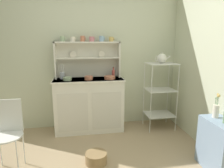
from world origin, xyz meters
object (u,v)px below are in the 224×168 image
object	(u,v)px
bowl_mixing_large	(67,79)
floor_basket	(96,158)
jam_bottle	(113,73)
utensil_jar	(62,75)
flower_vase	(216,110)
hutch_shelf_unit	(88,56)
side_shelf_blue	(219,146)
wire_chair	(7,129)
bakers_rack	(160,89)
porcelain_teapot	(162,58)
hutch_cabinet	(89,104)
cup_sage_0	(62,39)

from	to	relation	value
bowl_mixing_large	floor_basket	bearing A→B (deg)	-68.65
jam_bottle	utensil_jar	size ratio (longest dim) A/B	0.76
floor_basket	flower_vase	xyz separation A→B (m)	(1.42, -0.25, 0.65)
hutch_shelf_unit	bowl_mixing_large	distance (m)	0.53
side_shelf_blue	wire_chair	distance (m)	2.48
bakers_rack	porcelain_teapot	size ratio (longest dim) A/B	4.63
hutch_cabinet	wire_chair	distance (m)	1.37
bakers_rack	side_shelf_blue	distance (m)	1.34
cup_sage_0	bowl_mixing_large	world-z (taller)	cup_sage_0
bakers_rack	side_shelf_blue	world-z (taller)	bakers_rack
hutch_shelf_unit	flower_vase	world-z (taller)	hutch_shelf_unit
floor_basket	cup_sage_0	bearing A→B (deg)	110.60
floor_basket	cup_sage_0	size ratio (longest dim) A/B	3.31
side_shelf_blue	bowl_mixing_large	world-z (taller)	bowl_mixing_large
porcelain_teapot	floor_basket	bearing A→B (deg)	-143.33
cup_sage_0	utensil_jar	xyz separation A→B (m)	(-0.03, -0.04, -0.59)
hutch_cabinet	cup_sage_0	xyz separation A→B (m)	(-0.40, 0.12, 1.09)
wire_chair	floor_basket	size ratio (longest dim) A/B	3.10
utensil_jar	flower_vase	world-z (taller)	utensil_jar
floor_basket	flower_vase	distance (m)	1.58
hutch_cabinet	bowl_mixing_large	distance (m)	0.58
hutch_cabinet	flower_vase	size ratio (longest dim) A/B	3.90
hutch_shelf_unit	bowl_mixing_large	xyz separation A→B (m)	(-0.34, -0.24, -0.33)
hutch_cabinet	jam_bottle	world-z (taller)	jam_bottle
side_shelf_blue	bowl_mixing_large	distance (m)	2.28
hutch_shelf_unit	side_shelf_blue	distance (m)	2.30
hutch_cabinet	bowl_mixing_large	world-z (taller)	bowl_mixing_large
wire_chair	flower_vase	size ratio (longest dim) A/B	2.85
hutch_shelf_unit	side_shelf_blue	world-z (taller)	hutch_shelf_unit
cup_sage_0	jam_bottle	world-z (taller)	cup_sage_0
wire_chair	porcelain_teapot	distance (m)	2.47
side_shelf_blue	flower_vase	distance (m)	0.42
cup_sage_0	wire_chair	bearing A→B (deg)	-119.46
wire_chair	porcelain_teapot	size ratio (longest dim) A/B	3.42
jam_bottle	bowl_mixing_large	bearing A→B (deg)	-168.30
hutch_shelf_unit	cup_sage_0	bearing A→B (deg)	-174.16
hutch_cabinet	hutch_shelf_unit	size ratio (longest dim) A/B	1.07
hutch_cabinet	cup_sage_0	world-z (taller)	cup_sage_0
porcelain_teapot	flower_vase	xyz separation A→B (m)	(0.22, -1.14, -0.51)
hutch_cabinet	bakers_rack	world-z (taller)	bakers_rack
floor_basket	side_shelf_blue	bearing A→B (deg)	-14.74
side_shelf_blue	porcelain_teapot	bearing A→B (deg)	99.90
bowl_mixing_large	utensil_jar	xyz separation A→B (m)	(-0.09, 0.15, 0.03)
cup_sage_0	bowl_mixing_large	xyz separation A→B (m)	(0.06, -0.20, -0.62)
wire_chair	flower_vase	bearing A→B (deg)	-1.05
cup_sage_0	utensil_jar	size ratio (longest dim) A/B	0.34
cup_sage_0	flower_vase	distance (m)	2.44
side_shelf_blue	porcelain_teapot	world-z (taller)	porcelain_teapot
bakers_rack	cup_sage_0	size ratio (longest dim) A/B	13.89
hutch_cabinet	side_shelf_blue	world-z (taller)	hutch_cabinet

